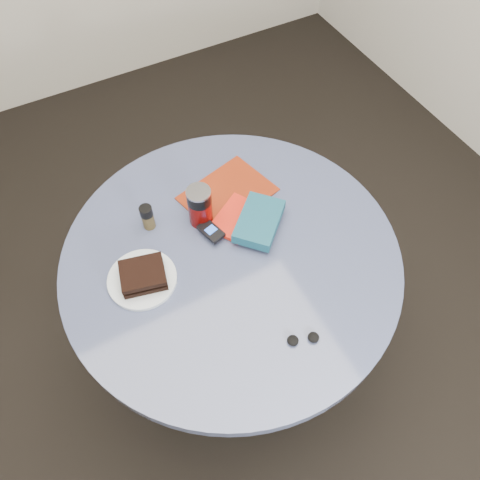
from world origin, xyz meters
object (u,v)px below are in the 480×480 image
pepper_grinder (147,217)px  magazine (228,194)px  sandwich (143,275)px  soda_can (200,206)px  novel (259,221)px  plate (142,279)px  mp3_player (211,231)px  headphones (303,339)px  table (232,281)px  red_book (236,218)px

pepper_grinder → magazine: size_ratio=0.32×
sandwich → soda_can: (0.23, 0.12, 0.04)m
sandwich → soda_can: size_ratio=1.04×
magazine → novel: novel is taller
plate → novel: novel is taller
soda_can → mp3_player: 0.08m
sandwich → headphones: bearing=-50.3°
magazine → table: bearing=-129.8°
pepper_grinder → sandwich: bearing=-115.9°
novel → soda_can: bearing=99.0°
magazine → red_book: bearing=-118.3°
red_book → headphones: 0.43m
pepper_grinder → novel: size_ratio=0.49×
headphones → table: bearing=97.2°
plate → table: bearing=-8.4°
novel → mp3_player: (-0.14, 0.04, -0.01)m
table → red_book: size_ratio=6.28×
magazine → sandwich: bearing=-168.8°
magazine → mp3_player: 0.17m
red_book → novel: (0.05, -0.06, 0.02)m
table → magazine: size_ratio=3.67×
plate → red_book: 0.34m
sandwich → red_book: bearing=12.0°
pepper_grinder → mp3_player: size_ratio=0.98×
headphones → sandwich: bearing=129.7°
sandwich → pepper_grinder: pepper_grinder is taller
pepper_grinder → magazine: bearing=-0.2°
plate → pepper_grinder: size_ratio=2.22×
table → red_book: red_book is taller
table → sandwich: bearing=172.8°
red_book → headphones: red_book is taller
novel → mp3_player: 0.15m
soda_can → mp3_player: soda_can is taller
mp3_player → plate: bearing=-169.2°
table → novel: size_ratio=5.62×
plate → headphones: bearing=-50.3°
plate → magazine: plate is taller
soda_can → red_book: soda_can is taller
table → pepper_grinder: 0.34m
novel → headphones: bearing=-144.8°
red_book → novel: 0.08m
magazine → red_book: size_ratio=1.71×
plate → red_book: (0.33, 0.06, 0.01)m
table → mp3_player: size_ratio=11.17×
novel → pepper_grinder: bearing=107.3°
soda_can → headphones: soda_can is taller
soda_can → red_book: bearing=-27.6°
table → mp3_player: bearing=105.2°
table → magazine: 0.28m
sandwich → pepper_grinder: size_ratio=1.62×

